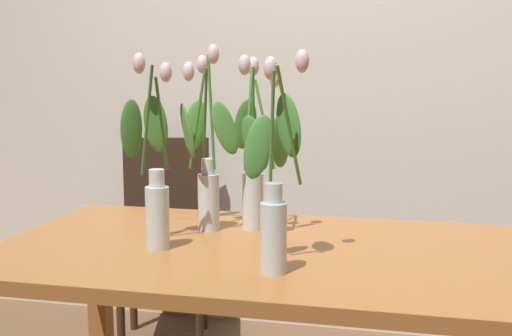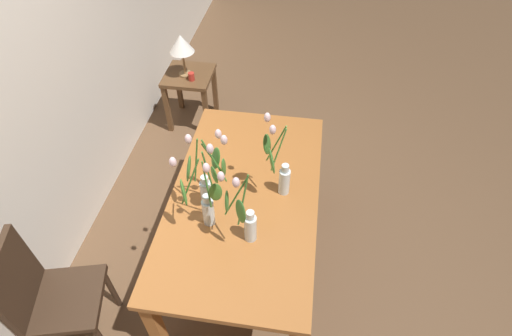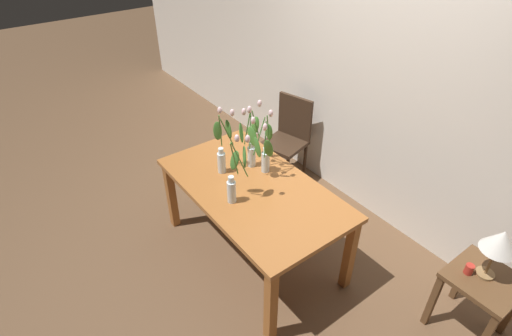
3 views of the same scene
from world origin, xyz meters
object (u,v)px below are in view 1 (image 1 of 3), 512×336
Objects in this scene: dining_table at (271,278)px; tulip_vase_2 at (206,163)px; tulip_vase_1 at (154,182)px; tulip_vase_0 at (256,167)px; dining_chair at (165,228)px; tulip_vase_3 at (275,197)px.

tulip_vase_2 is (-0.24, 0.17, 0.31)m from dining_table.
tulip_vase_1 is (-0.33, -0.06, 0.28)m from dining_table.
tulip_vase_0 reaches higher than dining_chair.
tulip_vase_2 is 0.63× the size of dining_chair.
tulip_vase_3 is at bearing -75.20° from dining_table.
tulip_vase_2 is at bearing -169.41° from tulip_vase_0.
tulip_vase_2 reaches higher than tulip_vase_0.
tulip_vase_0 is at bearing -52.43° from dining_chair.
tulip_vase_3 reaches higher than tulip_vase_0.
tulip_vase_2 is at bearing 69.40° from tulip_vase_1.
tulip_vase_3 is 1.48m from dining_chair.
tulip_vase_2 is at bearing -60.84° from dining_chair.
tulip_vase_1 is at bearing 159.80° from tulip_vase_3.
tulip_vase_1 is 0.41m from tulip_vase_3.
tulip_vase_1 is at bearing -70.27° from dining_chair.
tulip_vase_1 is 0.24m from tulip_vase_2.
tulip_vase_3 reaches higher than dining_table.
tulip_vase_1 is 1.20m from dining_chair.
tulip_vase_0 is 0.94× the size of tulip_vase_2.
tulip_vase_1 is at bearing -169.50° from dining_table.
tulip_vase_2 is (0.09, 0.23, 0.02)m from tulip_vase_1.
tulip_vase_0 is 0.59× the size of dining_chair.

